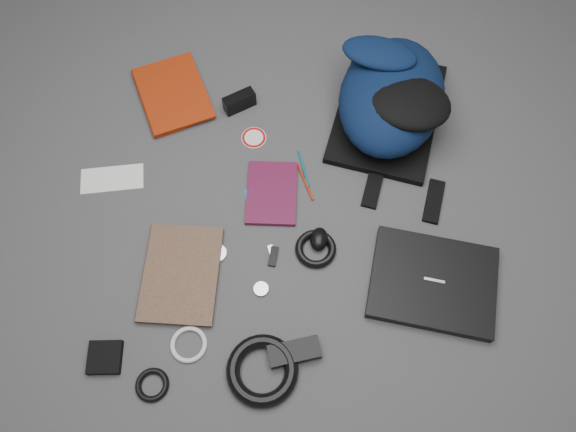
{
  "coord_description": "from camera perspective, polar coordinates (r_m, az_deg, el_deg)",
  "views": [
    {
      "loc": [
        -0.07,
        -0.7,
        1.54
      ],
      "look_at": [
        0.0,
        0.0,
        0.02
      ],
      "focal_mm": 35.0,
      "sensor_mm": 36.0,
      "label": 1
    }
  ],
  "objects": [
    {
      "name": "white_cable_coil",
      "position": [
        1.59,
        -10.06,
        -12.72
      ],
      "size": [
        0.12,
        0.12,
        0.01
      ],
      "primitive_type": "torus",
      "rotation": [
        0.0,
        0.0,
        -0.27
      ],
      "color": "white",
      "rests_on": "ground"
    },
    {
      "name": "cable_coil",
      "position": [
        1.65,
        2.83,
        -3.34
      ],
      "size": [
        0.13,
        0.13,
        0.02
      ],
      "primitive_type": "torus",
      "rotation": [
        0.0,
        0.0,
        -0.11
      ],
      "color": "black",
      "rests_on": "ground"
    },
    {
      "name": "dvd_case",
      "position": [
        1.72,
        -1.66,
        2.34
      ],
      "size": [
        0.18,
        0.23,
        0.02
      ],
      "primitive_type": "cube",
      "rotation": [
        0.0,
        0.0,
        -0.14
      ],
      "color": "#490E28",
      "rests_on": "ground"
    },
    {
      "name": "pen_teal",
      "position": [
        1.77,
        1.58,
        4.85
      ],
      "size": [
        0.03,
        0.13,
        0.01
      ],
      "primitive_type": "cylinder",
      "rotation": [
        1.57,
        0.0,
        0.13
      ],
      "color": "#0C6572",
      "rests_on": "ground"
    },
    {
      "name": "key_fob",
      "position": [
        1.72,
        -1.17,
        2.08
      ],
      "size": [
        0.03,
        0.04,
        0.01
      ],
      "primitive_type": "cube",
      "rotation": [
        0.0,
        0.0,
        0.06
      ],
      "color": "black",
      "rests_on": "ground"
    },
    {
      "name": "headphone_left",
      "position": [
        1.66,
        -7.19,
        -3.79
      ],
      "size": [
        0.06,
        0.06,
        0.01
      ],
      "primitive_type": "cylinder",
      "rotation": [
        0.0,
        0.0,
        -0.2
      ],
      "color": "silver",
      "rests_on": "ground"
    },
    {
      "name": "envelope",
      "position": [
        1.84,
        -17.43,
        3.63
      ],
      "size": [
        0.19,
        0.09,
        0.0
      ],
      "primitive_type": "cube",
      "rotation": [
        0.0,
        0.0,
        0.01
      ],
      "color": "white",
      "rests_on": "ground"
    },
    {
      "name": "power_cord_coil",
      "position": [
        1.55,
        -2.63,
        -15.38
      ],
      "size": [
        0.25,
        0.25,
        0.04
      ],
      "primitive_type": "torus",
      "rotation": [
        0.0,
        0.0,
        -0.37
      ],
      "color": "black",
      "rests_on": "ground"
    },
    {
      "name": "sticker_disc",
      "position": [
        1.83,
        -3.49,
        7.94
      ],
      "size": [
        0.1,
        0.1,
        0.0
      ],
      "primitive_type": "cylinder",
      "rotation": [
        0.0,
        0.0,
        -0.3
      ],
      "color": "white",
      "rests_on": "ground"
    },
    {
      "name": "ground",
      "position": [
        1.69,
        0.0,
        -0.28
      ],
      "size": [
        4.0,
        4.0,
        0.0
      ],
      "primitive_type": "plane",
      "color": "#4F4F51",
      "rests_on": "ground"
    },
    {
      "name": "pen_red",
      "position": [
        1.75,
        1.75,
        3.47
      ],
      "size": [
        0.04,
        0.13,
        0.01
      ],
      "primitive_type": "cylinder",
      "rotation": [
        1.57,
        0.0,
        0.25
      ],
      "color": "#B2260D",
      "rests_on": "ground"
    },
    {
      "name": "usb_black",
      "position": [
        1.64,
        -1.5,
        -4.13
      ],
      "size": [
        0.04,
        0.06,
        0.01
      ],
      "primitive_type": "cube",
      "rotation": [
        0.0,
        0.0,
        -0.27
      ],
      "color": "black",
      "rests_on": "ground"
    },
    {
      "name": "earbud_coil",
      "position": [
        1.59,
        -13.63,
        -16.34
      ],
      "size": [
        0.11,
        0.11,
        0.02
      ],
      "primitive_type": "torus",
      "rotation": [
        0.0,
        0.0,
        0.28
      ],
      "color": "black",
      "rests_on": "ground"
    },
    {
      "name": "mouse",
      "position": [
        1.65,
        3.16,
        -2.35
      ],
      "size": [
        0.07,
        0.08,
        0.04
      ],
      "primitive_type": "ellipsoid",
      "rotation": [
        0.0,
        0.0,
        -0.23
      ],
      "color": "black",
      "rests_on": "ground"
    },
    {
      "name": "backpack",
      "position": [
        1.82,
        10.49,
        11.88
      ],
      "size": [
        0.51,
        0.6,
        0.21
      ],
      "primitive_type": null,
      "rotation": [
        0.0,
        0.0,
        -0.37
      ],
      "color": "black",
      "rests_on": "ground"
    },
    {
      "name": "textbook_red",
      "position": [
        1.95,
        -14.61,
        10.96
      ],
      "size": [
        0.28,
        0.33,
        0.03
      ],
      "primitive_type": "imported",
      "rotation": [
        0.0,
        0.0,
        0.27
      ],
      "color": "#942208",
      "rests_on": "ground"
    },
    {
      "name": "laptop",
      "position": [
        1.66,
        14.51,
        -6.53
      ],
      "size": [
        0.42,
        0.37,
        0.03
      ],
      "primitive_type": "cube",
      "rotation": [
        0.0,
        0.0,
        -0.31
      ],
      "color": "black",
      "rests_on": "ground"
    },
    {
      "name": "comic_book",
      "position": [
        1.67,
        -14.43,
        -5.52
      ],
      "size": [
        0.26,
        0.33,
        0.02
      ],
      "primitive_type": "imported",
      "rotation": [
        0.0,
        0.0,
        -0.16
      ],
      "color": "#BB720D",
      "rests_on": "ground"
    },
    {
      "name": "power_brick",
      "position": [
        1.55,
        0.64,
        -13.65
      ],
      "size": [
        0.15,
        0.08,
        0.03
      ],
      "primitive_type": "cube",
      "rotation": [
        0.0,
        0.0,
        0.12
      ],
      "color": "black",
      "rests_on": "ground"
    },
    {
      "name": "id_badge",
      "position": [
        1.72,
        -3.52,
        1.79
      ],
      "size": [
        0.06,
        0.08,
        0.0
      ],
      "primitive_type": "cube",
      "rotation": [
        0.0,
        0.0,
        0.12
      ],
      "color": "#1871B7",
      "rests_on": "ground"
    },
    {
      "name": "headphone_right",
      "position": [
        1.61,
        -2.75,
        -7.43
      ],
      "size": [
        0.05,
        0.05,
        0.01
      ],
      "primitive_type": "cylinder",
      "rotation": [
        0.0,
        0.0,
        0.18
      ],
      "color": "silver",
      "rests_on": "ground"
    },
    {
      "name": "usb_silver",
      "position": [
        1.65,
        -1.68,
        -3.62
      ],
      "size": [
        0.02,
        0.04,
        0.01
      ],
      "primitive_type": "cube",
      "rotation": [
        0.0,
        0.0,
        0.18
      ],
      "color": "#ACADAF",
      "rests_on": "ground"
    },
    {
      "name": "compact_camera",
      "position": [
        1.88,
        -4.97,
        11.51
      ],
      "size": [
        0.11,
        0.08,
        0.06
      ],
      "primitive_type": "cube",
      "rotation": [
        0.0,
        0.0,
        0.4
      ],
      "color": "black",
      "rests_on": "ground"
    },
    {
      "name": "pouch",
      "position": [
        1.63,
        -18.11,
        -13.49
      ],
      "size": [
        0.1,
        0.1,
        0.02
      ],
      "primitive_type": "cube",
      "rotation": [
        0.0,
        0.0,
        -0.08
      ],
      "color": "black",
      "rests_on": "ground"
    }
  ]
}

